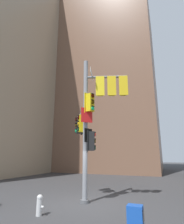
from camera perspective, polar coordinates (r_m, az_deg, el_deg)
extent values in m
plane|color=#38383A|center=(10.03, -2.31, -26.60)|extent=(120.00, 120.00, 0.00)
cube|color=brown|center=(33.10, 6.39, 8.74)|extent=(14.35, 14.35, 29.47)
cylinder|color=gray|center=(9.89, -2.10, -4.37)|extent=(0.25, 0.25, 7.69)
cylinder|color=#595B5E|center=(10.01, -2.30, -26.15)|extent=(0.45, 0.45, 0.16)
cylinder|color=gray|center=(10.67, 4.45, 10.86)|extent=(2.27, 0.87, 0.14)
cylinder|color=gray|center=(10.90, -3.23, -0.53)|extent=(1.20, 1.47, 0.14)
cube|color=yellow|center=(10.26, 2.54, 8.22)|extent=(0.47, 0.18, 1.14)
cube|color=yellow|center=(10.43, 2.55, 7.83)|extent=(0.43, 0.43, 1.00)
cylinder|color=red|center=(10.75, 2.55, 9.18)|extent=(0.21, 0.12, 0.20)
cube|color=black|center=(10.80, 2.54, 9.76)|extent=(0.23, 0.14, 0.02)
cylinder|color=#3C2C06|center=(10.62, 2.57, 7.44)|extent=(0.21, 0.12, 0.20)
cube|color=black|center=(10.67, 2.56, 8.03)|extent=(0.23, 0.14, 0.02)
cylinder|color=#06311C|center=(10.50, 2.59, 5.66)|extent=(0.21, 0.12, 0.20)
cube|color=black|center=(10.55, 2.58, 6.26)|extent=(0.23, 0.14, 0.02)
cube|color=gold|center=(10.27, 6.18, 8.25)|extent=(0.47, 0.18, 1.14)
cube|color=gold|center=(10.45, 6.13, 7.87)|extent=(0.43, 0.43, 1.00)
cylinder|color=red|center=(10.76, 6.03, 9.22)|extent=(0.21, 0.12, 0.20)
cube|color=black|center=(10.82, 6.02, 9.79)|extent=(0.23, 0.14, 0.02)
cylinder|color=#3C2C06|center=(10.64, 6.08, 7.48)|extent=(0.21, 0.12, 0.20)
cube|color=black|center=(10.68, 6.06, 8.07)|extent=(0.23, 0.14, 0.02)
cylinder|color=#06311C|center=(10.52, 6.13, 5.70)|extent=(0.21, 0.12, 0.20)
cube|color=black|center=(10.56, 6.11, 6.30)|extent=(0.23, 0.14, 0.02)
cube|color=gold|center=(10.33, 9.80, 8.26)|extent=(0.47, 0.18, 1.14)
cube|color=gold|center=(10.50, 9.69, 7.88)|extent=(0.43, 0.43, 1.00)
cylinder|color=#360605|center=(10.82, 9.50, 9.22)|extent=(0.21, 0.12, 0.20)
cube|color=black|center=(10.87, 9.47, 9.79)|extent=(0.23, 0.14, 0.02)
cylinder|color=yellow|center=(10.69, 9.57, 7.49)|extent=(0.21, 0.12, 0.20)
cube|color=black|center=(10.74, 9.54, 8.07)|extent=(0.23, 0.14, 0.02)
cylinder|color=#06311C|center=(10.57, 9.64, 5.71)|extent=(0.21, 0.12, 0.20)
cube|color=black|center=(10.61, 9.61, 6.32)|extent=(0.23, 0.14, 0.02)
cube|color=yellow|center=(10.82, -2.29, -3.70)|extent=(0.32, 0.40, 1.14)
cube|color=yellow|center=(10.78, -3.27, -3.64)|extent=(0.48, 0.48, 1.00)
cylinder|color=#360605|center=(10.80, -4.28, -1.76)|extent=(0.17, 0.19, 0.20)
cube|color=black|center=(10.82, -4.30, -1.13)|extent=(0.19, 0.22, 0.02)
cylinder|color=yellow|center=(10.74, -4.31, -3.59)|extent=(0.17, 0.19, 0.20)
cube|color=black|center=(10.76, -4.33, -2.96)|extent=(0.19, 0.22, 0.02)
cylinder|color=#06311C|center=(10.68, -4.34, -5.44)|extent=(0.17, 0.19, 0.20)
cube|color=black|center=(10.70, -4.36, -4.80)|extent=(0.19, 0.22, 0.02)
cube|color=black|center=(11.50, -3.17, -4.26)|extent=(0.32, 0.40, 1.14)
cube|color=black|center=(11.46, -4.10, -4.21)|extent=(0.48, 0.48, 1.00)
cylinder|color=#360605|center=(11.48, -5.04, -2.44)|extent=(0.17, 0.19, 0.20)
cube|color=black|center=(11.50, -5.06, -1.85)|extent=(0.19, 0.22, 0.02)
cylinder|color=#3C2C06|center=(11.42, -5.08, -4.16)|extent=(0.17, 0.19, 0.20)
cube|color=black|center=(11.44, -5.10, -3.57)|extent=(0.19, 0.22, 0.02)
cylinder|color=#19C672|center=(11.37, -5.11, -5.90)|extent=(0.17, 0.19, 0.20)
cube|color=black|center=(11.38, -5.13, -5.30)|extent=(0.19, 0.22, 0.02)
cube|color=black|center=(9.79, -1.34, -9.09)|extent=(0.20, 0.46, 1.14)
cube|color=black|center=(9.79, -0.21, -9.09)|extent=(0.44, 0.44, 1.00)
cylinder|color=red|center=(9.82, 0.96, -7.05)|extent=(0.13, 0.21, 0.20)
cube|color=black|center=(9.84, 1.00, -6.36)|extent=(0.15, 0.23, 0.02)
cylinder|color=#3C2C06|center=(9.79, 0.97, -9.09)|extent=(0.13, 0.21, 0.20)
cube|color=black|center=(9.80, 1.00, -8.39)|extent=(0.15, 0.23, 0.02)
cylinder|color=#06311C|center=(9.77, 0.98, -11.14)|extent=(0.13, 0.21, 0.20)
cube|color=black|center=(9.78, 1.01, -10.43)|extent=(0.15, 0.23, 0.02)
cube|color=yellow|center=(10.08, -1.46, 2.71)|extent=(0.17, 0.47, 1.14)
cube|color=yellow|center=(9.96, -0.62, 2.91)|extent=(0.43, 0.43, 1.00)
cylinder|color=#360605|center=(9.94, 0.27, 5.05)|extent=(0.12, 0.21, 0.20)
cube|color=black|center=(9.98, 0.30, 5.71)|extent=(0.13, 0.23, 0.02)
cylinder|color=#3C2C06|center=(9.84, 0.28, 3.11)|extent=(0.12, 0.21, 0.20)
cube|color=black|center=(9.87, 0.30, 3.79)|extent=(0.13, 0.23, 0.02)
cylinder|color=#19C672|center=(9.74, 0.28, 1.14)|extent=(0.12, 0.21, 0.20)
cube|color=black|center=(9.77, 0.31, 1.83)|extent=(0.13, 0.23, 0.02)
cube|color=white|center=(10.73, -0.07, 11.58)|extent=(0.40, 1.38, 0.28)
cube|color=#19479E|center=(10.73, -0.07, 11.58)|extent=(0.39, 1.34, 0.24)
cube|color=red|center=(9.79, -1.64, -0.96)|extent=(0.48, 0.45, 0.80)
cube|color=white|center=(9.79, -1.64, -0.96)|extent=(0.45, 0.42, 0.76)
cube|color=black|center=(9.67, -1.16, -7.33)|extent=(0.21, 0.57, 0.72)
cube|color=white|center=(9.67, -1.16, -7.33)|extent=(0.20, 0.53, 0.68)
cylinder|color=silver|center=(8.33, -16.18, -26.75)|extent=(0.22, 0.22, 0.60)
sphere|color=silver|center=(8.25, -16.01, -24.34)|extent=(0.23, 0.23, 0.23)
cylinder|color=silver|center=(8.23, -15.18, -26.77)|extent=(0.10, 0.09, 0.09)
cube|color=#194CB2|center=(6.19, 13.49, -30.45)|extent=(0.44, 0.36, 0.88)
cube|color=black|center=(6.11, 15.78, -28.84)|extent=(0.01, 0.29, 0.32)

